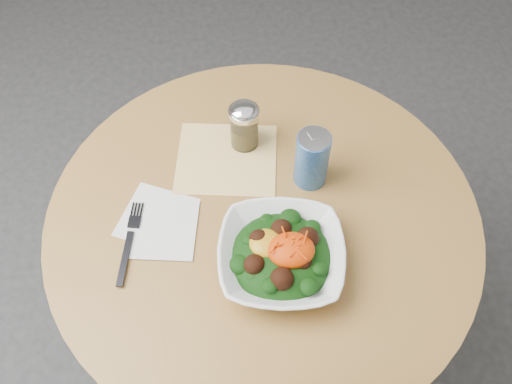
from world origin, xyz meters
The scene contains 8 objects.
ground centered at (0.00, 0.00, 0.00)m, with size 6.00×6.00×0.00m, color #2E2E30.
table centered at (0.00, 0.00, 0.55)m, with size 0.90×0.90×0.75m.
cloth_napkin centered at (-0.06, 0.15, 0.75)m, with size 0.22×0.20×0.00m, color orange.
paper_napkins centered at (-0.21, 0.00, 0.75)m, with size 0.19×0.20×0.00m.
salad_bowl centered at (0.02, -0.12, 0.78)m, with size 0.27×0.27×0.09m.
fork centered at (-0.27, -0.04, 0.76)m, with size 0.05×0.19×0.00m.
spice_shaker centered at (-0.02, 0.19, 0.81)m, with size 0.07×0.07×0.12m.
beverage_can centered at (0.11, 0.08, 0.82)m, with size 0.07×0.07×0.14m.
Camera 1 is at (-0.08, -0.63, 1.74)m, focal length 40.00 mm.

